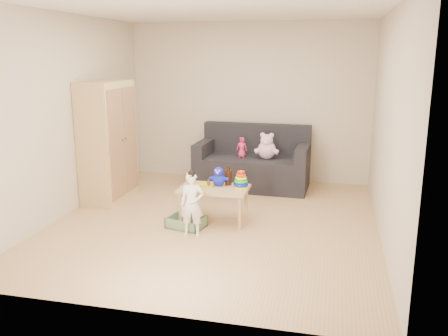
% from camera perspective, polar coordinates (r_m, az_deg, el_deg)
% --- Properties ---
extents(room, '(4.50, 4.50, 4.50)m').
position_cam_1_polar(room, '(5.76, -1.06, 5.75)').
color(room, tan).
rests_on(room, ground).
extents(wardrobe, '(0.48, 0.95, 1.72)m').
position_cam_1_polar(wardrobe, '(7.01, -13.82, 3.11)').
color(wardrobe, '#D2BC73').
rests_on(wardrobe, ground).
extents(sofa, '(1.78, 0.93, 0.49)m').
position_cam_1_polar(sofa, '(7.57, 3.40, -0.50)').
color(sofa, black).
rests_on(sofa, ground).
extents(play_table, '(0.86, 0.55, 0.45)m').
position_cam_1_polar(play_table, '(6.02, -1.21, -4.42)').
color(play_table, tan).
rests_on(play_table, ground).
extents(storage_bin, '(0.50, 0.41, 0.13)m').
position_cam_1_polar(storage_bin, '(5.89, -4.57, -6.49)').
color(storage_bin, '#65845F').
rests_on(storage_bin, ground).
extents(toddler, '(0.31, 0.23, 0.74)m').
position_cam_1_polar(toddler, '(5.54, -3.88, -4.44)').
color(toddler, white).
rests_on(toddler, ground).
extents(pink_bear, '(0.33, 0.29, 0.34)m').
position_cam_1_polar(pink_bear, '(7.38, 5.17, 2.44)').
color(pink_bear, '#FFBBE2').
rests_on(pink_bear, sofa).
extents(doll, '(0.17, 0.12, 0.32)m').
position_cam_1_polar(doll, '(7.44, 2.15, 2.48)').
color(doll, '#E82B67').
rests_on(doll, sofa).
extents(ring_stacker, '(0.19, 0.19, 0.22)m').
position_cam_1_polar(ring_stacker, '(5.93, 2.05, -1.56)').
color(ring_stacker, '#FEFF0D').
rests_on(ring_stacker, play_table).
extents(brown_bottle, '(0.09, 0.09, 0.25)m').
position_cam_1_polar(brown_bottle, '(6.04, 0.53, -1.07)').
color(brown_bottle, black).
rests_on(brown_bottle, play_table).
extents(blue_plush, '(0.24, 0.21, 0.25)m').
position_cam_1_polar(blue_plush, '(6.00, -0.64, -0.98)').
color(blue_plush, '#1822DB').
rests_on(blue_plush, play_table).
extents(wooden_figure, '(0.04, 0.03, 0.10)m').
position_cam_1_polar(wooden_figure, '(5.95, -1.88, -1.82)').
color(wooden_figure, brown).
rests_on(wooden_figure, play_table).
extents(yellow_book, '(0.23, 0.23, 0.02)m').
position_cam_1_polar(yellow_book, '(6.06, -2.02, -1.97)').
color(yellow_book, gold).
rests_on(yellow_book, play_table).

